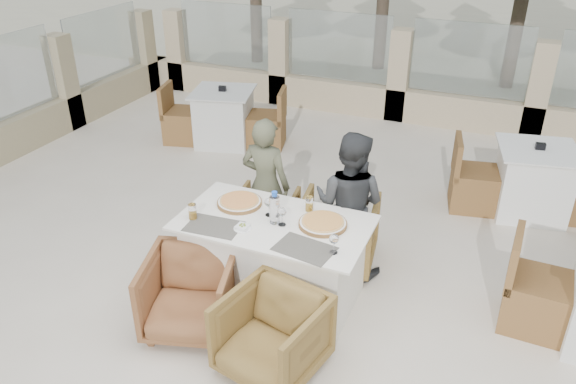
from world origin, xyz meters
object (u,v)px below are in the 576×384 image
at_px(wine_glass_centre, 269,206).
at_px(olive_dish, 243,227).
at_px(pizza_right, 323,223).
at_px(bg_table_b, 532,181).
at_px(armchair_near_left, 191,294).
at_px(bg_table_a, 224,117).
at_px(water_bottle, 275,207).
at_px(armchair_far_left, 266,217).
at_px(diner_left, 266,185).
at_px(wine_glass_corner, 334,243).
at_px(beer_glass_left, 193,212).
at_px(armchair_near_right, 272,335).
at_px(beer_glass_right, 309,204).
at_px(dining_table, 274,259).
at_px(wine_glass_near, 282,215).
at_px(armchair_far_right, 338,232).
at_px(diner_right, 349,204).
at_px(pizza_left, 239,202).

distance_m(wine_glass_centre, olive_dish, 0.31).
distance_m(pizza_right, bg_table_b, 2.89).
relative_size(armchair_near_left, bg_table_a, 0.44).
height_order(water_bottle, armchair_far_left, water_bottle).
bearing_deg(diner_left, wine_glass_corner, 137.94).
relative_size(wine_glass_centre, diner_left, 0.13).
distance_m(armchair_near_left, bg_table_a, 3.87).
distance_m(water_bottle, diner_left, 0.88).
relative_size(pizza_right, bg_table_a, 0.24).
xyz_separation_m(olive_dish, armchair_near_left, (-0.27, -0.42, -0.46)).
bearing_deg(beer_glass_left, wine_glass_centre, 28.23).
distance_m(armchair_near_left, armchair_near_right, 0.82).
relative_size(pizza_right, beer_glass_right, 2.99).
bearing_deg(bg_table_a, dining_table, -68.89).
height_order(diner_left, bg_table_a, diner_left).
relative_size(olive_dish, bg_table_a, 0.07).
distance_m(armchair_far_left, armchair_near_left, 1.42).
distance_m(beer_glass_left, olive_dish, 0.46).
bearing_deg(beer_glass_right, wine_glass_near, -111.59).
distance_m(dining_table, water_bottle, 0.53).
distance_m(armchair_far_right, diner_left, 0.83).
height_order(wine_glass_centre, beer_glass_left, wine_glass_centre).
bearing_deg(armchair_near_right, wine_glass_corner, 76.73).
relative_size(water_bottle, diner_right, 0.21).
xyz_separation_m(diner_left, bg_table_a, (-1.67, 2.16, -0.30)).
bearing_deg(armchair_near_right, wine_glass_near, 120.39).
height_order(wine_glass_near, beer_glass_left, wine_glass_near).
height_order(armchair_far_left, diner_right, diner_right).
xyz_separation_m(wine_glass_corner, beer_glass_right, (-0.40, 0.53, -0.02)).
bearing_deg(pizza_right, beer_glass_right, 135.96).
relative_size(pizza_right, bg_table_b, 0.24).
relative_size(wine_glass_corner, diner_left, 0.13).
relative_size(wine_glass_centre, olive_dish, 1.67).
distance_m(pizza_right, water_bottle, 0.42).
bearing_deg(wine_glass_near, armchair_far_left, 123.12).
bearing_deg(diner_left, bg_table_b, -142.85).
bearing_deg(bg_table_b, wine_glass_centre, -142.04).
bearing_deg(bg_table_a, water_bottle, -68.84).
height_order(armchair_far_left, armchair_far_right, armchair_far_right).
distance_m(pizza_left, water_bottle, 0.46).
xyz_separation_m(diner_left, bg_table_b, (2.41, 1.74, -0.30)).
relative_size(diner_left, bg_table_a, 0.83).
distance_m(water_bottle, olive_dish, 0.30).
bearing_deg(wine_glass_corner, olive_dish, 177.36).
xyz_separation_m(pizza_left, beer_glass_right, (0.60, 0.13, 0.04)).
bearing_deg(water_bottle, pizza_left, 158.71).
bearing_deg(wine_glass_corner, armchair_far_right, 105.64).
xyz_separation_m(beer_glass_right, bg_table_b, (1.80, 2.18, -0.45)).
bearing_deg(wine_glass_centre, beer_glass_left, -151.77).
xyz_separation_m(wine_glass_centre, wine_glass_corner, (0.69, -0.32, 0.00)).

